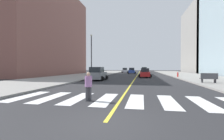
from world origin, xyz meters
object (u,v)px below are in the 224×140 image
car_red_third (145,73)px  car_blue_nearest (132,71)px  street_lamp (91,52)px  car_gray_second (97,74)px  pedestrian_crossing (88,85)px  car_green_fourth (144,70)px  fire_hydrant (178,75)px  car_silver_fifth (125,70)px  park_bench (209,78)px

car_red_third → car_blue_nearest: bearing=-78.8°
car_blue_nearest → street_lamp: street_lamp is taller
car_gray_second → pedestrian_crossing: 14.77m
car_green_fourth → street_lamp: street_lamp is taller
car_gray_second → car_red_third: size_ratio=1.13×
car_blue_nearest → fire_hydrant: 20.74m
car_red_third → car_silver_fifth: (-6.71, 26.35, 0.01)m
car_green_fourth → street_lamp: 33.50m
car_green_fourth → pedestrian_crossing: (-3.65, -52.59, -0.05)m
car_blue_nearest → pedestrian_crossing: car_blue_nearest is taller
car_gray_second → car_silver_fifth: 34.83m
car_red_third → park_bench: bearing=122.1°
car_silver_fifth → park_bench: 40.06m
car_gray_second → street_lamp: street_lamp is taller
car_green_fourth → car_silver_fifth: (-6.85, -3.44, -0.12)m
car_red_third → car_green_fourth: (0.14, 29.79, 0.13)m
car_blue_nearest → park_bench: (10.88, -30.24, -0.18)m
car_gray_second → car_silver_fifth: bearing=88.4°
car_gray_second → street_lamp: size_ratio=0.55×
car_gray_second → fire_hydrant: car_gray_second is taller
car_green_fourth → park_bench: car_green_fourth is taller
car_blue_nearest → car_red_third: (3.79, -18.98, -0.03)m
car_silver_fifth → car_blue_nearest: bearing=-70.9°
car_blue_nearest → street_lamp: (-6.42, -20.80, 4.08)m
car_red_third → pedestrian_crossing: (-3.51, -22.79, 0.08)m
street_lamp → pedestrian_crossing: bearing=-72.3°
car_gray_second → car_red_third: car_gray_second is taller
car_red_third → car_green_fourth: car_green_fourth is taller
pedestrian_crossing → street_lamp: size_ratio=0.20×
car_red_third → street_lamp: size_ratio=0.49×
pedestrian_crossing → fire_hydrant: size_ratio=1.86×
park_bench → pedestrian_crossing: size_ratio=1.11×
car_gray_second → fire_hydrant: bearing=33.9°
street_lamp → car_red_third: bearing=10.1°
car_silver_fifth → fire_hydrant: bearing=-65.8°
car_blue_nearest → park_bench: size_ratio=2.29×
car_red_third → fire_hydrant: 6.22m
car_gray_second → park_bench: size_ratio=2.47×
fire_hydrant → car_gray_second: bearing=-145.2°
car_green_fourth → fire_hydrant: size_ratio=5.27×
pedestrian_crossing → street_lamp: (-6.70, 20.98, 4.04)m
car_gray_second → car_green_fourth: (7.29, 38.26, 0.03)m
car_gray_second → pedestrian_crossing: (3.63, -14.32, -0.03)m
park_bench → street_lamp: size_ratio=0.22×
car_red_third → park_bench: size_ratio=2.18×
car_silver_fifth → park_bench: size_ratio=2.25×
car_blue_nearest → fire_hydrant: bearing=-63.0°
car_silver_fifth → pedestrian_crossing: size_ratio=2.49×
car_green_fourth → car_silver_fifth: car_green_fourth is taller
car_blue_nearest → street_lamp: 22.15m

